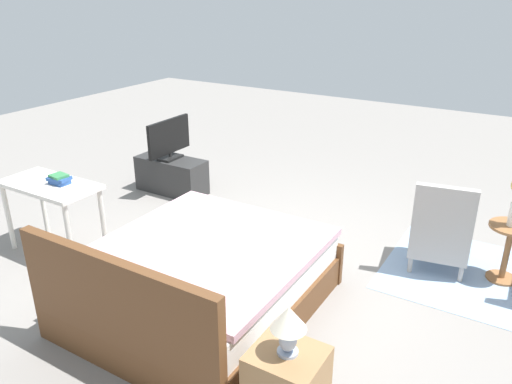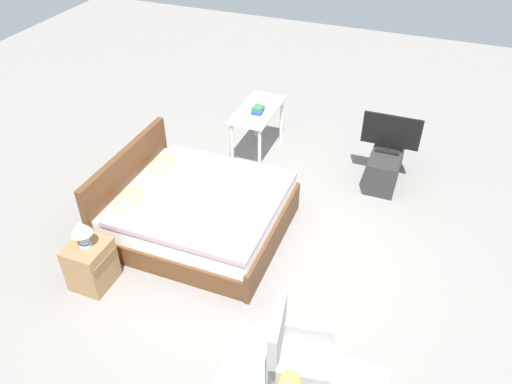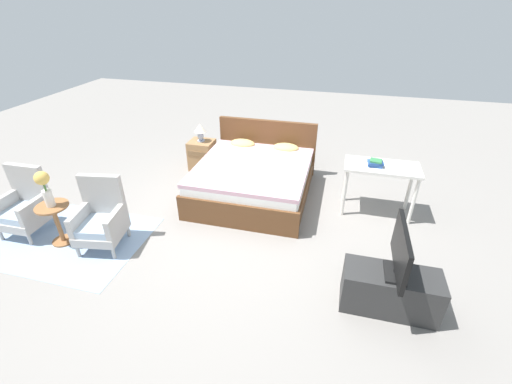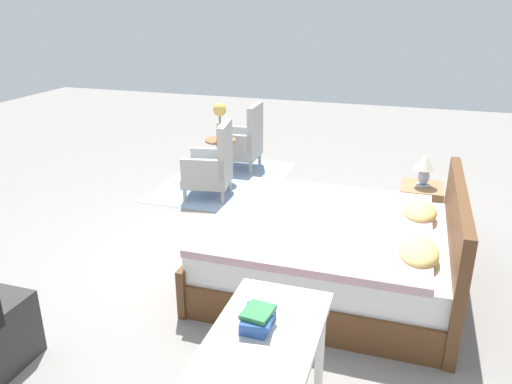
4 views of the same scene
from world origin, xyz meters
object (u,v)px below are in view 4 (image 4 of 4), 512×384
bed (335,252)px  side_table (221,155)px  armchair_by_window_left (244,142)px  flower_vase (220,117)px  vanity_desk (260,362)px  table_lamp (425,165)px  armchair_by_window_right (212,167)px  book_stack (258,318)px  nightstand (419,211)px

bed → side_table: bed is taller
armchair_by_window_left → flower_vase: flower_vase is taller
vanity_desk → table_lamp: bearing=166.6°
armchair_by_window_right → book_stack: bearing=26.1°
flower_vase → nightstand: (0.97, 2.54, -0.59)m
armchair_by_window_right → book_stack: size_ratio=4.10×
bed → book_stack: bed is taller
armchair_by_window_left → nightstand: bearing=57.1°
armchair_by_window_right → nightstand: 2.46m
flower_vase → armchair_by_window_right: bearing=11.2°
armchair_by_window_right → side_table: bearing=-168.8°
armchair_by_window_left → armchair_by_window_right: size_ratio=1.00×
armchair_by_window_right → table_lamp: armchair_by_window_right is taller
table_lamp → book_stack: (2.97, -0.78, 0.06)m
armchair_by_window_left → flower_vase: size_ratio=1.93×
armchair_by_window_right → flower_vase: bearing=-168.8°
side_table → vanity_desk: (4.05, 1.81, 0.29)m
armchair_by_window_right → book_stack: armchair_by_window_right is taller
armchair_by_window_right → vanity_desk: armchair_by_window_right is taller
nightstand → side_table: bearing=-110.9°
armchair_by_window_left → bed: bearing=32.6°
bed → armchair_by_window_left: 3.27m
bed → table_lamp: bearing=150.6°
vanity_desk → flower_vase: bearing=-155.9°
bed → nightstand: bed is taller
armchair_by_window_left → book_stack: armchair_by_window_left is taller
side_table → table_lamp: (0.97, 2.54, 0.40)m
side_table → table_lamp: bearing=69.1°
side_table → table_lamp: 2.75m
side_table → nightstand: bearing=69.1°
armchair_by_window_right → nightstand: (0.38, 2.43, -0.11)m
armchair_by_window_left → nightstand: size_ratio=1.69×
nightstand → book_stack: size_ratio=2.43×
bed → armchair_by_window_right: 2.36m
nightstand → vanity_desk: (3.08, -0.73, 0.38)m
vanity_desk → nightstand: bearing=166.6°
flower_vase → table_lamp: flower_vase is taller
side_table → nightstand: (0.97, 2.54, -0.08)m
side_table → flower_vase: size_ratio=1.19×
flower_vase → table_lamp: 2.72m
armchair_by_window_right → flower_vase: flower_vase is taller
armchair_by_window_right → book_stack: (3.35, 1.65, 0.43)m
armchair_by_window_left → armchair_by_window_right: (1.19, -0.00, 0.00)m
flower_vase → bed: bearing=41.0°
armchair_by_window_left → armchair_by_window_right: 1.19m
side_table → vanity_desk: vanity_desk is taller
flower_vase → book_stack: size_ratio=2.13×
table_lamp → vanity_desk: bearing=-13.4°
bed → armchair_by_window_left: size_ratio=2.17×
armchair_by_window_left → side_table: 0.61m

